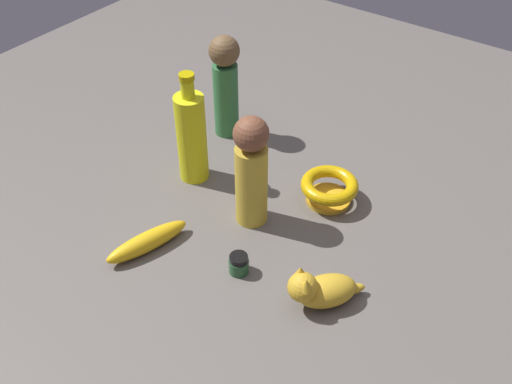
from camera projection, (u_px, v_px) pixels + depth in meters
The scene contains 8 objects.
ground at pixel (256, 210), 1.22m from camera, with size 2.00×2.00×0.00m, color #5B5651.
person_figure_adult at pixel (251, 170), 1.12m from camera, with size 0.09×0.09×0.24m.
bowl at pixel (329, 188), 1.22m from camera, with size 0.12×0.12×0.05m.
person_figure_child at pixel (225, 83), 1.35m from camera, with size 0.08×0.08×0.25m.
nail_polish_jar at pixel (239, 264), 1.08m from camera, with size 0.04×0.04×0.04m.
cat_figurine at pixel (320, 289), 1.02m from camera, with size 0.12×0.11×0.08m.
banana at pixel (147, 241), 1.13m from camera, with size 0.17×0.04×0.04m, color gold.
bottle_tall at pixel (192, 136), 1.24m from camera, with size 0.06×0.06×0.25m.
Camera 1 is at (-0.73, -0.53, 0.82)m, focal length 41.91 mm.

